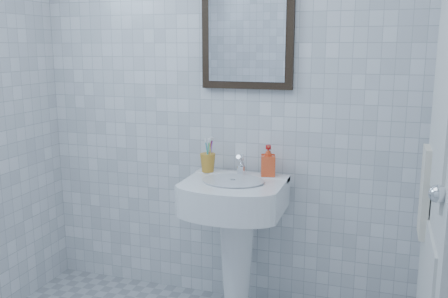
% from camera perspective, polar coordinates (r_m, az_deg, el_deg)
% --- Properties ---
extents(wall_back, '(2.20, 0.02, 2.50)m').
position_cam_1_polar(wall_back, '(2.78, -0.08, 7.20)').
color(wall_back, white).
rests_on(wall_back, ground).
extents(washbasin, '(0.52, 0.38, 0.79)m').
position_cam_1_polar(washbasin, '(2.69, 1.34, -8.65)').
color(washbasin, white).
rests_on(washbasin, ground).
extents(faucet, '(0.05, 0.10, 0.12)m').
position_cam_1_polar(faucet, '(2.69, 1.95, -1.96)').
color(faucet, silver).
rests_on(faucet, washbasin).
extents(toothbrush_cup, '(0.09, 0.09, 0.10)m').
position_cam_1_polar(toothbrush_cup, '(2.75, -1.87, -1.57)').
color(toothbrush_cup, '#C28628').
rests_on(toothbrush_cup, washbasin).
extents(soap_dispenser, '(0.09, 0.09, 0.17)m').
position_cam_1_polar(soap_dispenser, '(2.66, 5.07, -1.31)').
color(soap_dispenser, red).
rests_on(soap_dispenser, washbasin).
extents(wall_mirror, '(0.50, 0.04, 0.62)m').
position_cam_1_polar(wall_mirror, '(2.71, 2.68, 13.43)').
color(wall_mirror, black).
rests_on(wall_mirror, wall_back).
extents(bathroom_door, '(0.04, 0.80, 2.00)m').
position_cam_1_polar(bathroom_door, '(2.05, 23.68, -2.50)').
color(bathroom_door, silver).
rests_on(bathroom_door, ground).
extents(towel_ring, '(0.01, 0.18, 0.18)m').
position_cam_1_polar(towel_ring, '(2.21, 22.85, -0.12)').
color(towel_ring, silver).
rests_on(towel_ring, wall_right).
extents(hand_towel, '(0.03, 0.16, 0.38)m').
position_cam_1_polar(hand_towel, '(2.25, 21.98, -4.58)').
color(hand_towel, beige).
rests_on(hand_towel, towel_ring).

